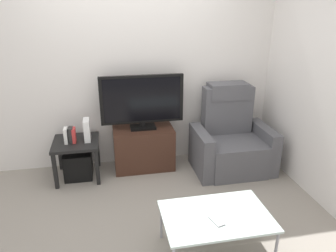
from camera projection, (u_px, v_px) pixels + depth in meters
name	position (u px, v px, depth m)	size (l,w,h in m)	color
ground_plane	(146.00, 205.00, 3.44)	(6.40, 6.40, 0.00)	gray
wall_back	(131.00, 66.00, 4.01)	(6.40, 0.06, 2.60)	silver
wall_side	(322.00, 79.00, 3.31)	(0.06, 4.48, 2.60)	silver
tv_stand	(144.00, 148.00, 4.15)	(0.76, 0.42, 0.54)	#3D2319
television	(142.00, 101.00, 3.94)	(1.03, 0.20, 0.68)	black
recliner_armchair	(231.00, 141.00, 4.12)	(0.98, 0.78, 1.08)	#515156
side_table	(76.00, 147.00, 3.88)	(0.54, 0.54, 0.48)	black
subwoofer_box	(78.00, 164.00, 3.96)	(0.33, 0.33, 0.33)	black
book_leftmost	(66.00, 136.00, 3.78)	(0.04, 0.13, 0.18)	white
book_middle	(71.00, 135.00, 3.79)	(0.05, 0.11, 0.19)	#262626
book_rightmost	(74.00, 135.00, 3.80)	(0.04, 0.12, 0.18)	red
game_console	(87.00, 130.00, 3.84)	(0.07, 0.20, 0.26)	white
coffee_table	(216.00, 217.00, 2.67)	(0.90, 0.60, 0.39)	#B2C6C1
cell_phone	(217.00, 220.00, 2.59)	(0.07, 0.15, 0.01)	#B7B7BC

